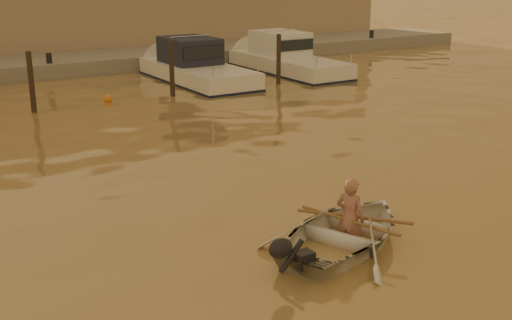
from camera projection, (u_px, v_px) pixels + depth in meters
ground_plane at (267, 278)px, 10.05m from camera, size 160.00×160.00×0.00m
dinghy at (347, 232)px, 11.21m from camera, size 3.96×3.46×0.68m
person at (350, 218)px, 11.22m from camera, size 0.54×0.64×1.49m
outboard_motor at (303, 260)px, 10.02m from camera, size 0.98×0.72×0.70m
oar_port at (354, 217)px, 11.35m from camera, size 1.25×1.76×0.13m
oar_starboard at (349, 220)px, 11.19m from camera, size 0.53×2.06×0.13m
moored_boat_4 at (197, 67)px, 26.35m from camera, size 2.41×7.37×1.75m
moored_boat_5 at (288, 58)px, 28.66m from camera, size 2.27×7.60×1.75m
piling_2 at (32, 85)px, 20.86m from camera, size 0.18×0.18×2.20m
piling_3 at (172, 72)px, 23.40m from camera, size 0.18×0.18×2.20m
piling_4 at (279, 62)px, 25.78m from camera, size 0.18×0.18×2.20m
fender_d at (108, 99)px, 22.69m from camera, size 0.30×0.30×0.30m
fender_e at (261, 85)px, 25.34m from camera, size 0.30×0.30×0.30m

